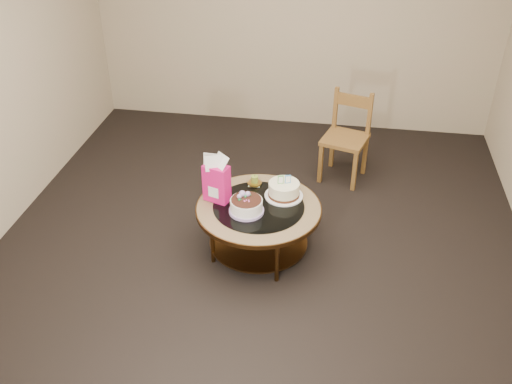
% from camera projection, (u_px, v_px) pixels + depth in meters
% --- Properties ---
extents(ground, '(5.00, 5.00, 0.00)m').
position_uv_depth(ground, '(258.00, 250.00, 4.84)').
color(ground, black).
rests_on(ground, ground).
extents(room_walls, '(4.52, 5.02, 2.61)m').
position_uv_depth(room_walls, '(259.00, 79.00, 3.99)').
color(room_walls, tan).
rests_on(room_walls, ground).
extents(coffee_table, '(1.02, 1.02, 0.46)m').
position_uv_depth(coffee_table, '(259.00, 214.00, 4.63)').
color(coffee_table, '#563618').
rests_on(coffee_table, ground).
extents(decorated_cake, '(0.28, 0.28, 0.16)m').
position_uv_depth(decorated_cake, '(246.00, 206.00, 4.49)').
color(decorated_cake, '#A48AC3').
rests_on(decorated_cake, coffee_table).
extents(cream_cake, '(0.32, 0.32, 0.20)m').
position_uv_depth(cream_cake, '(284.00, 190.00, 4.67)').
color(cream_cake, white).
rests_on(cream_cake, coffee_table).
extents(gift_bag, '(0.23, 0.20, 0.41)m').
position_uv_depth(gift_bag, '(216.00, 179.00, 4.55)').
color(gift_bag, '#DC1470').
rests_on(gift_bag, coffee_table).
extents(pillar_candle, '(0.12, 0.12, 0.09)m').
position_uv_depth(pillar_candle, '(255.00, 181.00, 4.84)').
color(pillar_candle, '#E5D05E').
rests_on(pillar_candle, coffee_table).
extents(dining_chair, '(0.51, 0.51, 0.88)m').
position_uv_depth(dining_chair, '(346.00, 137.00, 5.61)').
color(dining_chair, brown).
rests_on(dining_chair, ground).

